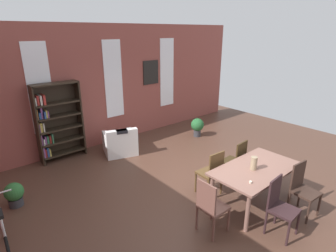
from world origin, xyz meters
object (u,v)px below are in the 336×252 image
(dining_chair_head_left, at_px, (210,205))
(armchair_white, at_px, (120,143))
(vase_on_table, at_px, (254,163))
(dining_chair_far_left, at_px, (212,172))
(potted_plant_corner, at_px, (197,126))
(dining_table, at_px, (255,172))
(dining_chair_far_right, at_px, (236,160))
(dining_chair_near_right, at_px, (302,187))
(dining_chair_near_left, at_px, (280,205))
(bicycle_second, at_px, (5,237))
(potted_plant_by_shelf, at_px, (14,194))
(bookshelf_tall, at_px, (56,122))

(dining_chair_head_left, bearing_deg, armchair_white, 82.15)
(vase_on_table, relative_size, dining_chair_far_left, 0.26)
(dining_chair_head_left, bearing_deg, potted_plant_corner, 46.41)
(armchair_white, xyz_separation_m, potted_plant_corner, (2.45, -0.48, 0.06))
(dining_table, height_order, dining_chair_far_right, dining_chair_far_right)
(dining_chair_near_right, distance_m, dining_chair_near_left, 0.78)
(dining_table, relative_size, potted_plant_corner, 2.96)
(dining_chair_near_right, xyz_separation_m, bicycle_second, (-4.21, 2.29, -0.19))
(potted_plant_corner, bearing_deg, dining_chair_far_left, -131.36)
(dining_chair_far_left, distance_m, bicycle_second, 3.55)
(potted_plant_by_shelf, height_order, potted_plant_corner, potted_plant_corner)
(dining_chair_head_left, height_order, potted_plant_corner, dining_chair_head_left)
(dining_chair_near_left, distance_m, bookshelf_tall, 5.28)
(vase_on_table, bearing_deg, bookshelf_tall, 114.88)
(dining_chair_far_right, distance_m, armchair_white, 3.09)
(dining_chair_near_left, bearing_deg, vase_on_table, 67.09)
(dining_table, relative_size, dining_chair_near_left, 1.79)
(dining_chair_far_right, relative_size, dining_chair_head_left, 1.00)
(dining_chair_head_left, bearing_deg, bookshelf_tall, 101.26)
(vase_on_table, bearing_deg, dining_table, -0.00)
(vase_on_table, height_order, bicycle_second, vase_on_table)
(dining_chair_far_right, relative_size, potted_plant_by_shelf, 2.04)
(dining_chair_far_right, distance_m, potted_plant_corner, 2.75)
(bicycle_second, bearing_deg, potted_plant_corner, 15.26)
(dining_table, bearing_deg, dining_chair_near_right, -60.94)
(dining_chair_near_left, height_order, armchair_white, dining_chair_near_left)
(bookshelf_tall, distance_m, bicycle_second, 3.27)
(vase_on_table, distance_m, dining_chair_near_left, 0.84)
(dining_chair_near_right, bearing_deg, dining_chair_near_left, 179.99)
(vase_on_table, distance_m, potted_plant_by_shelf, 4.42)
(armchair_white, bearing_deg, bookshelf_tall, 152.30)
(dining_chair_near_right, distance_m, bookshelf_tall, 5.57)
(dining_chair_far_left, height_order, dining_chair_head_left, same)
(vase_on_table, xyz_separation_m, bookshelf_tall, (-1.98, 4.28, 0.11))
(dining_chair_head_left, xyz_separation_m, dining_chair_near_left, (0.84, -0.70, 0.00))
(armchair_white, bearing_deg, dining_chair_head_left, -97.85)
(dining_chair_head_left, xyz_separation_m, dining_chair_near_right, (1.61, -0.70, 0.00))
(dining_chair_near_right, height_order, potted_plant_corner, dining_chair_near_right)
(dining_chair_head_left, distance_m, potted_plant_corner, 4.27)
(dining_table, distance_m, dining_chair_near_right, 0.82)
(dining_chair_near_right, distance_m, potted_plant_corner, 4.03)
(dining_table, xyz_separation_m, potted_plant_by_shelf, (-3.44, 2.82, -0.41))
(dining_chair_near_left, relative_size, bookshelf_tall, 0.49)
(dining_chair_far_right, bearing_deg, dining_chair_near_right, -89.95)
(dining_chair_near_left, xyz_separation_m, bookshelf_tall, (-1.69, 4.98, 0.47))
(potted_plant_by_shelf, bearing_deg, dining_chair_near_left, -49.11)
(dining_chair_near_left, bearing_deg, dining_chair_head_left, 140.00)
(dining_chair_head_left, distance_m, bookshelf_tall, 4.38)
(dining_chair_far_left, height_order, dining_chair_near_left, same)
(dining_chair_near_left, bearing_deg, potted_plant_corner, 60.95)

